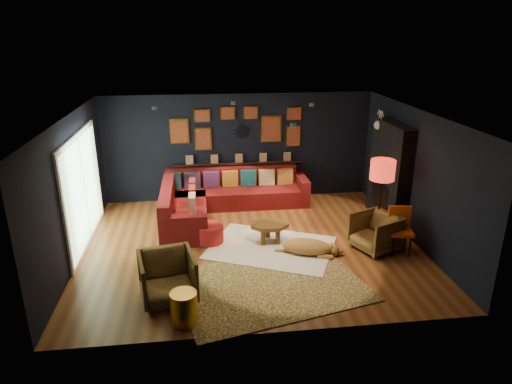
{
  "coord_description": "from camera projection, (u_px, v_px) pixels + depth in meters",
  "views": [
    {
      "loc": [
        -0.93,
        -8.06,
        4.07
      ],
      "look_at": [
        0.12,
        0.3,
        1.02
      ],
      "focal_mm": 32.0,
      "sensor_mm": 36.0,
      "label": 1
    }
  ],
  "objects": [
    {
      "name": "ceiling_spots",
      "position": [
        247.0,
        109.0,
        8.89
      ],
      "size": [
        3.3,
        2.5,
        0.06
      ],
      "color": "black",
      "rests_on": "room_walls"
    },
    {
      "name": "gold_stool",
      "position": [
        184.0,
        308.0,
        6.59
      ],
      "size": [
        0.39,
        0.39,
        0.49
      ],
      "primitive_type": "cylinder",
      "color": "gold",
      "rests_on": "ground"
    },
    {
      "name": "orange_chair",
      "position": [
        400.0,
        226.0,
        8.63
      ],
      "size": [
        0.49,
        0.49,
        0.89
      ],
      "rotation": [
        0.0,
        0.0,
        -0.17
      ],
      "color": "black",
      "rests_on": "ground"
    },
    {
      "name": "deer_head",
      "position": [
        386.0,
        125.0,
        9.99
      ],
      "size": [
        0.5,
        0.28,
        0.45
      ],
      "color": "white",
      "rests_on": "fireplace"
    },
    {
      "name": "coffee_table",
      "position": [
        269.0,
        227.0,
        9.03
      ],
      "size": [
        0.79,
        0.6,
        0.39
      ],
      "rotation": [
        0.0,
        0.0,
        -0.02
      ],
      "color": "brown",
      "rests_on": "shag_rug"
    },
    {
      "name": "gallery_wall",
      "position": [
        238.0,
        127.0,
        10.94
      ],
      "size": [
        3.15,
        0.04,
        1.02
      ],
      "color": "gold",
      "rests_on": "room_walls"
    },
    {
      "name": "fireplace",
      "position": [
        388.0,
        177.0,
        9.87
      ],
      "size": [
        0.31,
        1.6,
        2.2
      ],
      "color": "black",
      "rests_on": "ground"
    },
    {
      "name": "sunburst_mirror",
      "position": [
        243.0,
        132.0,
        10.99
      ],
      "size": [
        0.47,
        0.16,
        0.47
      ],
      "color": "silver",
      "rests_on": "room_walls"
    },
    {
      "name": "floor_lamp",
      "position": [
        382.0,
        173.0,
        8.69
      ],
      "size": [
        0.47,
        0.47,
        1.71
      ],
      "color": "black",
      "rests_on": "ground"
    },
    {
      "name": "ledge",
      "position": [
        239.0,
        163.0,
        11.21
      ],
      "size": [
        3.2,
        0.12,
        0.04
      ],
      "primitive_type": "cube",
      "color": "black",
      "rests_on": "room_walls"
    },
    {
      "name": "dog",
      "position": [
        307.0,
        244.0,
        8.59
      ],
      "size": [
        1.43,
        1.01,
        0.41
      ],
      "primitive_type": null,
      "rotation": [
        0.0,
        0.0,
        -0.32
      ],
      "color": "olive",
      "rests_on": "leopard_rug"
    },
    {
      "name": "armchair_left",
      "position": [
        168.0,
        275.0,
        7.11
      ],
      "size": [
        0.97,
        0.93,
        0.86
      ],
      "primitive_type": "imported",
      "rotation": [
        0.0,
        0.0,
        0.2
      ],
      "color": "#B3873E",
      "rests_on": "ground"
    },
    {
      "name": "sliding_door",
      "position": [
        83.0,
        190.0,
        8.83
      ],
      "size": [
        0.06,
        2.8,
        2.2
      ],
      "color": "white",
      "rests_on": "ground"
    },
    {
      "name": "floor",
      "position": [
        252.0,
        246.0,
        9.02
      ],
      "size": [
        6.5,
        6.5,
        0.0
      ],
      "primitive_type": "plane",
      "color": "brown",
      "rests_on": "ground"
    },
    {
      "name": "shag_rug",
      "position": [
        271.0,
        248.0,
        8.89
      ],
      "size": [
        2.8,
        2.49,
        0.03
      ],
      "primitive_type": "cube",
      "rotation": [
        0.0,
        0.0,
        -0.43
      ],
      "color": "white",
      "rests_on": "ground"
    },
    {
      "name": "armchair_right",
      "position": [
        376.0,
        231.0,
        8.74
      ],
      "size": [
        0.97,
        1.0,
        0.79
      ],
      "primitive_type": "imported",
      "rotation": [
        0.0,
        0.0,
        -1.15
      ],
      "color": "#B3873E",
      "rests_on": "ground"
    },
    {
      "name": "pouf",
      "position": [
        210.0,
        233.0,
        9.06
      ],
      "size": [
        0.55,
        0.55,
        0.36
      ],
      "primitive_type": "cylinder",
      "color": "#A51B1F",
      "rests_on": "shag_rug"
    },
    {
      "name": "sectional",
      "position": [
        216.0,
        199.0,
        10.52
      ],
      "size": [
        3.41,
        2.69,
        0.86
      ],
      "color": "maroon",
      "rests_on": "ground"
    },
    {
      "name": "leopard_rug",
      "position": [
        270.0,
        285.0,
        7.62
      ],
      "size": [
        3.46,
        2.83,
        0.02
      ],
      "primitive_type": "cube",
      "rotation": [
        0.0,
        0.0,
        0.24
      ],
      "color": "#D7B362",
      "rests_on": "ground"
    },
    {
      "name": "room_walls",
      "position": [
        251.0,
        169.0,
        8.48
      ],
      "size": [
        6.5,
        6.5,
        6.5
      ],
      "color": "black",
      "rests_on": "ground"
    }
  ]
}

